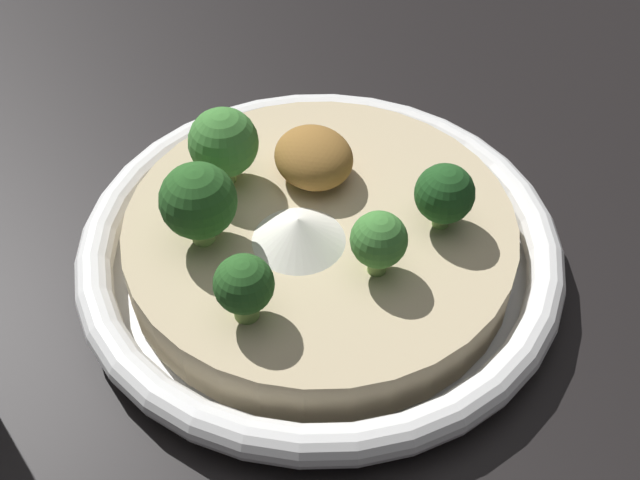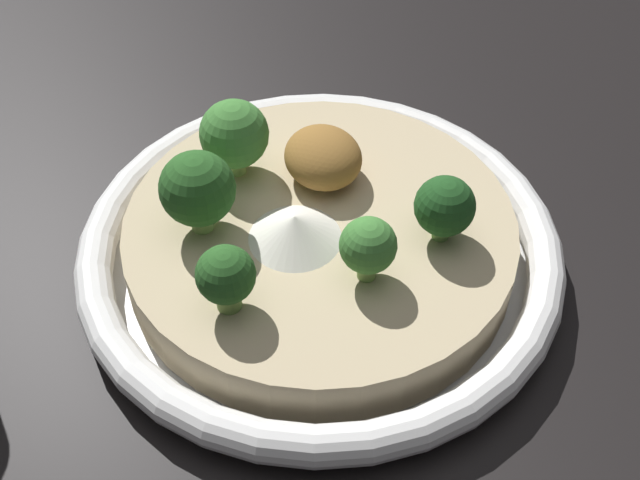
{
  "view_description": "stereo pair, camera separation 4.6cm",
  "coord_description": "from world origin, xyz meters",
  "px_view_note": "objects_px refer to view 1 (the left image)",
  "views": [
    {
      "loc": [
        0.28,
        -0.16,
        0.36
      ],
      "look_at": [
        0.0,
        0.0,
        0.02
      ],
      "focal_mm": 45.0,
      "sensor_mm": 36.0,
      "label": 1
    },
    {
      "loc": [
        0.3,
        -0.12,
        0.36
      ],
      "look_at": [
        0.0,
        0.0,
        0.02
      ],
      "focal_mm": 45.0,
      "sensor_mm": 36.0,
      "label": 2
    }
  ],
  "objects_px": {
    "broccoli_front_left": "(198,202)",
    "broccoli_left": "(223,143)",
    "broccoli_back": "(445,194)",
    "broccoli_back_right": "(379,241)",
    "broccoli_front_right": "(244,286)",
    "risotto_bowl": "(320,245)"
  },
  "relations": [
    {
      "from": "broccoli_front_left",
      "to": "broccoli_left",
      "type": "height_order",
      "value": "broccoli_front_left"
    },
    {
      "from": "broccoli_front_left",
      "to": "broccoli_back",
      "type": "relative_size",
      "value": 1.25
    },
    {
      "from": "broccoli_left",
      "to": "broccoli_back",
      "type": "height_order",
      "value": "broccoli_left"
    },
    {
      "from": "broccoli_back_right",
      "to": "broccoli_back",
      "type": "bearing_deg",
      "value": 103.06
    },
    {
      "from": "broccoli_back_right",
      "to": "broccoli_front_right",
      "type": "relative_size",
      "value": 0.99
    },
    {
      "from": "broccoli_front_right",
      "to": "broccoli_left",
      "type": "bearing_deg",
      "value": 160.3
    },
    {
      "from": "broccoli_back_right",
      "to": "broccoli_left",
      "type": "relative_size",
      "value": 0.79
    },
    {
      "from": "broccoli_back_right",
      "to": "broccoli_front_left",
      "type": "height_order",
      "value": "broccoli_front_left"
    },
    {
      "from": "risotto_bowl",
      "to": "broccoli_front_left",
      "type": "bearing_deg",
      "value": -107.46
    },
    {
      "from": "broccoli_left",
      "to": "broccoli_back",
      "type": "bearing_deg",
      "value": 43.44
    },
    {
      "from": "broccoli_front_left",
      "to": "broccoli_back",
      "type": "distance_m",
      "value": 0.13
    },
    {
      "from": "broccoli_back",
      "to": "broccoli_front_right",
      "type": "xyz_separation_m",
      "value": [
        0.0,
        -0.12,
        -0.0
      ]
    },
    {
      "from": "broccoli_front_right",
      "to": "broccoli_back",
      "type": "bearing_deg",
      "value": 92.07
    },
    {
      "from": "risotto_bowl",
      "to": "broccoli_front_right",
      "type": "relative_size",
      "value": 7.19
    },
    {
      "from": "broccoli_front_left",
      "to": "broccoli_front_right",
      "type": "distance_m",
      "value": 0.06
    },
    {
      "from": "risotto_bowl",
      "to": "broccoli_left",
      "type": "xyz_separation_m",
      "value": [
        -0.06,
        -0.03,
        0.05
      ]
    },
    {
      "from": "broccoli_back_right",
      "to": "broccoli_back",
      "type": "xyz_separation_m",
      "value": [
        -0.01,
        0.05,
        0.0
      ]
    },
    {
      "from": "broccoli_front_left",
      "to": "broccoli_back",
      "type": "height_order",
      "value": "broccoli_front_left"
    },
    {
      "from": "broccoli_front_left",
      "to": "broccoli_left",
      "type": "bearing_deg",
      "value": 139.66
    },
    {
      "from": "broccoli_left",
      "to": "broccoli_back",
      "type": "relative_size",
      "value": 1.22
    },
    {
      "from": "risotto_bowl",
      "to": "broccoli_back",
      "type": "xyz_separation_m",
      "value": [
        0.04,
        0.06,
        0.04
      ]
    },
    {
      "from": "risotto_bowl",
      "to": "broccoli_left",
      "type": "distance_m",
      "value": 0.08
    }
  ]
}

